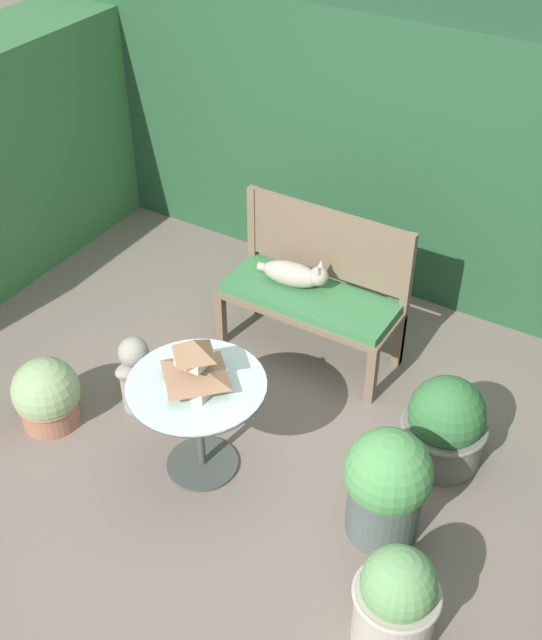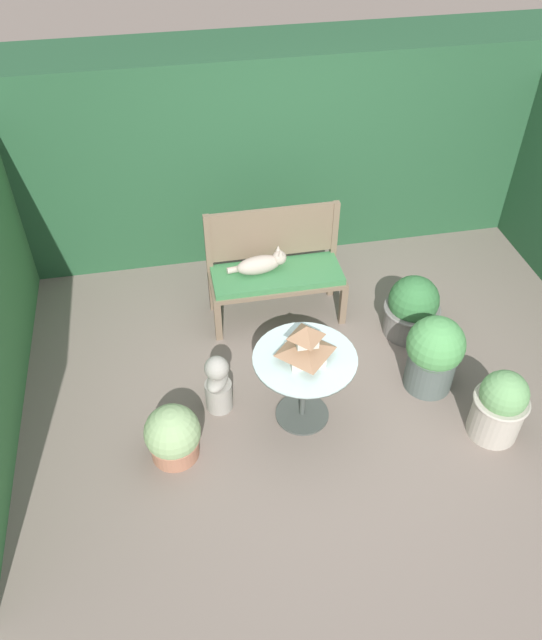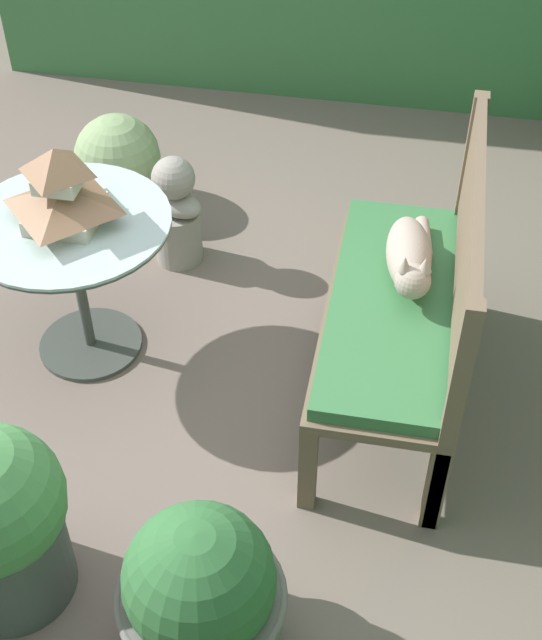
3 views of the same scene
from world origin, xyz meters
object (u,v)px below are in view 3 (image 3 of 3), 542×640
pagoda_birdhouse (61,191)px  potted_plant_table_near (201,596)px  potted_plant_patio_mid (119,164)px  patio_table (73,249)px  garden_bench (392,314)px  cat (410,257)px  garden_bust (176,212)px

pagoda_birdhouse → potted_plant_table_near: pagoda_birdhouse is taller
pagoda_birdhouse → potted_plant_patio_mid: (-1.03, -0.18, -0.57)m
potted_plant_table_near → patio_table: bearing=-146.5°
potted_plant_patio_mid → garden_bench: bearing=53.0°
garden_bench → potted_plant_table_near: potted_plant_table_near is taller
garden_bench → pagoda_birdhouse: size_ratio=3.55×
garden_bench → pagoda_birdhouse: pagoda_birdhouse is taller
cat → pagoda_birdhouse: pagoda_birdhouse is taller
garden_bench → potted_plant_table_near: bearing=-21.2°
garden_bust → cat: bearing=-1.0°
potted_plant_table_near → potted_plant_patio_mid: bearing=-156.4°
garden_bench → garden_bust: bearing=-123.8°
patio_table → pagoda_birdhouse: 0.27m
garden_bust → potted_plant_table_near: (1.83, 0.57, 0.01)m
cat → garden_bust: size_ratio=1.00×
patio_table → pagoda_birdhouse: pagoda_birdhouse is taller
cat → patio_table: bearing=-92.8°
cat → garden_bust: 1.23m
garden_bench → potted_plant_table_near: size_ratio=2.07×
garden_bench → patio_table: (-0.04, -1.23, 0.09)m
patio_table → garden_bust: bearing=161.2°
garden_bench → garden_bust: (-0.68, -1.01, -0.17)m
patio_table → potted_plant_patio_mid: (-1.03, -0.18, -0.30)m
cat → potted_plant_table_near: cat is taller
garden_bench → potted_plant_table_near: (1.15, -0.45, -0.16)m
patio_table → pagoda_birdhouse: size_ratio=2.28×
garden_bust → potted_plant_patio_mid: garden_bust is taller
potted_plant_table_near → cat: bearing=159.3°
cat → potted_plant_patio_mid: cat is taller
patio_table → garden_bust: size_ratio=1.44×
garden_bench → cat: 0.22m
garden_bench → patio_table: 1.24m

